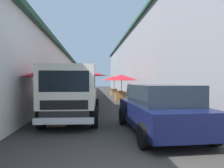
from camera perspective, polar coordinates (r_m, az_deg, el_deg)
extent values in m
plane|color=#33302D|center=(16.87, -2.73, -4.51)|extent=(90.00, 90.00, 0.00)
cube|color=silver|center=(19.92, -22.96, 1.94)|extent=(49.50, 7.00, 3.96)
cube|color=#284C38|center=(20.07, -22.99, 7.95)|extent=(49.80, 7.50, 0.24)
cube|color=gray|center=(20.61, 16.17, 6.06)|extent=(49.50, 7.00, 6.93)
cube|color=#284C38|center=(21.24, 16.20, 15.73)|extent=(49.80, 7.50, 0.24)
cylinder|color=#9E9EA3|center=(11.68, -7.93, -1.42)|extent=(0.06, 0.06, 2.22)
cone|color=red|center=(11.68, -7.94, 3.22)|extent=(2.59, 2.59, 0.33)
sphere|color=#9E9EA3|center=(11.69, -7.94, 4.21)|extent=(0.07, 0.07, 0.07)
cube|color=brown|center=(11.93, -8.14, -4.70)|extent=(0.74, 0.72, 0.84)
sphere|color=orange|center=(12.05, -7.71, -2.42)|extent=(0.09, 0.09, 0.09)
sphere|color=orange|center=(12.00, -7.09, -2.43)|extent=(0.09, 0.09, 0.09)
sphere|color=orange|center=(11.69, -8.96, -2.52)|extent=(0.09, 0.09, 0.09)
sphere|color=orange|center=(11.87, -8.45, -2.21)|extent=(0.09, 0.09, 0.09)
cylinder|color=#9E9EA3|center=(7.80, -15.14, -2.84)|extent=(0.06, 0.06, 2.13)
cone|color=red|center=(7.79, -15.17, 3.49)|extent=(2.53, 2.53, 0.41)
sphere|color=#9E9EA3|center=(7.81, -15.17, 5.29)|extent=(0.07, 0.07, 0.07)
cube|color=#9E7547|center=(7.65, -15.50, -7.90)|extent=(0.92, 0.78, 0.81)
sphere|color=orange|center=(7.28, -14.73, -4.77)|extent=(0.09, 0.09, 0.09)
sphere|color=orange|center=(7.36, -13.79, -4.71)|extent=(0.09, 0.09, 0.09)
sphere|color=orange|center=(7.65, -16.97, -4.51)|extent=(0.09, 0.09, 0.09)
sphere|color=orange|center=(7.44, -17.21, -4.24)|extent=(0.09, 0.09, 0.09)
sphere|color=orange|center=(7.85, -13.55, -4.37)|extent=(0.09, 0.09, 0.09)
sphere|color=orange|center=(7.74, -16.06, -4.45)|extent=(0.09, 0.09, 0.09)
cylinder|color=#9E9EA3|center=(16.28, 2.71, -1.02)|extent=(0.06, 0.06, 2.09)
cone|color=red|center=(16.28, 2.71, 1.84)|extent=(2.78, 2.78, 0.46)
sphere|color=#9E9EA3|center=(16.29, 2.71, 2.80)|extent=(0.07, 0.07, 0.07)
cube|color=olive|center=(16.30, 2.35, -3.43)|extent=(0.98, 0.78, 0.72)
sphere|color=orange|center=(16.14, 2.93, -2.02)|extent=(0.09, 0.09, 0.09)
sphere|color=orange|center=(16.23, 1.97, -2.01)|extent=(0.09, 0.09, 0.09)
sphere|color=orange|center=(16.52, 2.32, -1.96)|extent=(0.09, 0.09, 0.09)
sphere|color=orange|center=(16.28, 2.24, -1.81)|extent=(0.09, 0.09, 0.09)
cylinder|color=#9E9EA3|center=(21.45, -9.18, -0.64)|extent=(0.06, 0.06, 2.06)
cone|color=red|center=(21.45, -9.19, 1.60)|extent=(2.58, 2.58, 0.38)
sphere|color=#9E9EA3|center=(21.45, -9.19, 2.22)|extent=(0.07, 0.07, 0.07)
cube|color=brown|center=(21.34, -8.85, -2.27)|extent=(0.71, 0.72, 0.85)
sphere|color=orange|center=(21.11, -9.35, -1.03)|extent=(0.09, 0.09, 0.09)
sphere|color=orange|center=(21.37, -8.51, -1.00)|extent=(0.09, 0.09, 0.09)
sphere|color=orange|center=(21.54, -9.15, -0.85)|extent=(0.09, 0.09, 0.09)
sphere|color=orange|center=(21.49, -8.76, -1.00)|extent=(0.09, 0.09, 0.09)
sphere|color=orange|center=(21.26, -8.89, -1.02)|extent=(0.09, 0.09, 0.09)
cylinder|color=#9E9EA3|center=(22.35, 0.59, -0.48)|extent=(0.06, 0.06, 2.13)
cone|color=red|center=(22.35, 0.59, 1.64)|extent=(2.72, 2.72, 0.47)
sphere|color=#9E9EA3|center=(22.35, 0.59, 2.36)|extent=(0.07, 0.07, 0.07)
cube|color=#9E7547|center=(22.42, 0.52, -2.30)|extent=(0.84, 0.68, 0.70)
sphere|color=orange|center=(22.31, 0.54, -1.30)|extent=(0.09, 0.09, 0.09)
sphere|color=orange|center=(22.21, 1.01, -1.31)|extent=(0.09, 0.09, 0.09)
sphere|color=orange|center=(22.33, 0.54, -1.30)|extent=(0.09, 0.09, 0.09)
cube|color=#0F1438|center=(6.30, 13.11, -8.24)|extent=(3.95, 1.83, 0.64)
cube|color=#19232D|center=(6.10, 13.62, -2.87)|extent=(2.38, 1.58, 0.56)
cube|color=black|center=(8.13, 8.33, -7.75)|extent=(0.15, 1.65, 0.20)
cube|color=silver|center=(7.98, 4.23, -5.89)|extent=(0.07, 0.24, 0.14)
cube|color=silver|center=(8.29, 12.21, -5.65)|extent=(0.07, 0.24, 0.14)
cylinder|color=black|center=(7.38, 3.07, -9.01)|extent=(0.61, 0.22, 0.60)
cylinder|color=black|center=(7.88, 15.60, -8.42)|extent=(0.61, 0.22, 0.60)
cylinder|color=black|center=(4.86, 8.96, -14.20)|extent=(0.61, 0.22, 0.60)
cylinder|color=black|center=(5.58, 26.58, -12.30)|extent=(0.61, 0.22, 0.60)
cube|color=black|center=(8.53, -10.51, -6.35)|extent=(4.86, 1.67, 0.36)
cube|color=beige|center=(6.85, -12.22, -0.71)|extent=(1.61, 1.81, 1.40)
cube|color=#19232D|center=(6.12, -13.28, 0.76)|extent=(0.12, 1.47, 0.63)
cube|color=#19232D|center=(6.84, -12.22, 0.76)|extent=(1.12, 1.82, 0.45)
cube|color=black|center=(6.14, -13.28, -5.74)|extent=(0.12, 1.40, 0.28)
cube|color=silver|center=(6.14, -13.40, -10.09)|extent=(0.19, 1.75, 0.18)
cube|color=gray|center=(9.24, -4.80, -3.11)|extent=(3.16, 0.19, 0.50)
cube|color=gray|center=(9.42, -14.87, -3.05)|extent=(3.16, 0.19, 0.50)
cube|color=gray|center=(10.83, -8.96, -2.54)|extent=(0.13, 1.65, 0.50)
cylinder|color=black|center=(6.87, -4.87, -9.25)|extent=(0.73, 0.25, 0.72)
cylinder|color=black|center=(7.13, -19.24, -8.91)|extent=(0.73, 0.25, 0.72)
cylinder|color=black|center=(9.91, -4.41, -6.15)|extent=(0.73, 0.25, 0.72)
cylinder|color=black|center=(10.09, -14.45, -6.05)|extent=(0.73, 0.25, 0.72)
cylinder|color=#665B4C|center=(12.74, -11.78, -4.49)|extent=(0.14, 0.14, 0.78)
cylinder|color=#665B4C|center=(12.89, -11.51, -4.43)|extent=(0.14, 0.14, 0.78)
cube|color=#D8C666|center=(12.77, -11.65, -1.41)|extent=(0.49, 0.32, 0.59)
sphere|color=tan|center=(12.76, -11.66, 0.39)|extent=(0.21, 0.21, 0.21)
cylinder|color=#D8C666|center=(12.51, -12.13, -1.32)|extent=(0.08, 0.08, 0.53)
cylinder|color=#D8C666|center=(13.03, -11.19, -1.23)|extent=(0.08, 0.08, 0.53)
cylinder|color=black|center=(15.27, 6.82, -4.25)|extent=(0.45, 0.21, 0.44)
cylinder|color=black|center=(14.03, 6.46, -4.69)|extent=(0.45, 0.23, 0.44)
cube|color=silver|center=(14.59, 6.64, -4.28)|extent=(0.94, 0.53, 0.08)
ellipsoid|color=black|center=(14.27, 6.55, -2.91)|extent=(0.61, 0.41, 0.20)
cube|color=silver|center=(15.19, 6.81, -2.57)|extent=(0.23, 0.35, 0.56)
cylinder|color=silver|center=(15.11, 6.79, -2.21)|extent=(0.28, 0.14, 0.68)
cylinder|color=black|center=(15.02, 6.77, -0.89)|extent=(0.54, 0.19, 0.04)
cylinder|color=red|center=(13.46, -12.37, -4.08)|extent=(0.30, 0.30, 0.03)
cylinder|color=red|center=(13.59, -12.31, -4.92)|extent=(0.04, 0.04, 0.42)
cylinder|color=red|center=(13.49, -12.84, -4.97)|extent=(0.04, 0.04, 0.42)
cylinder|color=red|center=(13.36, -12.42, -5.02)|extent=(0.04, 0.04, 0.42)
cylinder|color=red|center=(13.46, -11.89, -4.98)|extent=(0.04, 0.04, 0.42)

